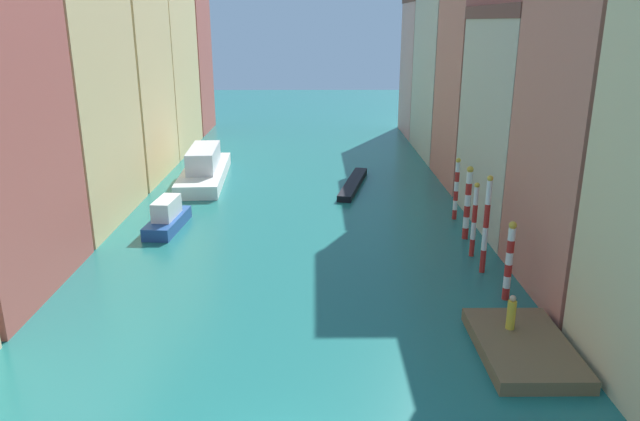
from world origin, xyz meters
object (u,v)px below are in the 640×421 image
at_px(mooring_pole_1, 486,224).
at_px(vaporetto_white, 204,168).
at_px(person_on_dock, 511,313).
at_px(waterfront_dock, 523,347).
at_px(mooring_pole_0, 509,260).
at_px(mooring_pole_2, 474,219).
at_px(mooring_pole_4, 456,188).
at_px(gondola_black, 353,184).
at_px(motorboat_0, 167,217).
at_px(mooring_pole_3, 468,202).

bearing_deg(mooring_pole_1, vaporetto_white, 133.24).
bearing_deg(person_on_dock, vaporetto_white, 123.35).
bearing_deg(waterfront_dock, mooring_pole_0, 80.68).
xyz_separation_m(mooring_pole_1, mooring_pole_2, (0.01, 2.25, -0.49)).
height_order(mooring_pole_2, mooring_pole_4, mooring_pole_2).
bearing_deg(mooring_pole_2, mooring_pole_0, -87.42).
bearing_deg(mooring_pole_4, gondola_black, 127.57).
distance_m(mooring_pole_4, gondola_black, 10.43).
xyz_separation_m(mooring_pole_0, gondola_black, (-6.00, 20.11, -1.76)).
relative_size(person_on_dock, mooring_pole_0, 0.38).
bearing_deg(waterfront_dock, gondola_black, 101.78).
bearing_deg(mooring_pole_4, waterfront_dock, -93.57).
height_order(waterfront_dock, motorboat_0, motorboat_0).
xyz_separation_m(waterfront_dock, mooring_pole_1, (0.54, 8.03, 2.39)).
distance_m(mooring_pole_2, mooring_pole_3, 2.84).
bearing_deg(mooring_pole_2, waterfront_dock, -93.06).
height_order(mooring_pole_1, mooring_pole_4, mooring_pole_1).
distance_m(person_on_dock, mooring_pole_1, 7.19).
xyz_separation_m(person_on_dock, motorboat_0, (-17.37, 14.00, -0.49)).
relative_size(person_on_dock, motorboat_0, 0.29).
xyz_separation_m(mooring_pole_1, gondola_black, (-5.74, 16.92, -2.43)).
bearing_deg(mooring_pole_1, waterfront_dock, -93.82).
distance_m(mooring_pole_1, motorboat_0, 19.54).
bearing_deg(mooring_pole_1, motorboat_0, 158.91).
height_order(mooring_pole_4, gondola_black, mooring_pole_4).
distance_m(vaporetto_white, motorboat_0, 12.07).
bearing_deg(mooring_pole_3, waterfront_dock, -93.77).
bearing_deg(mooring_pole_0, mooring_pole_1, 94.63).
distance_m(person_on_dock, vaporetto_white, 31.21).
relative_size(mooring_pole_0, motorboat_0, 0.75).
relative_size(mooring_pole_1, motorboat_0, 1.02).
xyz_separation_m(mooring_pole_3, vaporetto_white, (-18.26, 14.00, -1.30)).
bearing_deg(mooring_pole_2, mooring_pole_3, 83.64).
height_order(mooring_pole_0, motorboat_0, mooring_pole_0).
xyz_separation_m(gondola_black, motorboat_0, (-12.41, -9.92, 0.51)).
relative_size(mooring_pole_3, gondola_black, 0.50).
xyz_separation_m(mooring_pole_0, mooring_pole_1, (-0.26, 3.19, 0.67)).
height_order(mooring_pole_4, motorboat_0, mooring_pole_4).
distance_m(mooring_pole_0, vaporetto_white, 28.76).
bearing_deg(motorboat_0, person_on_dock, -38.87).
bearing_deg(mooring_pole_3, person_on_dock, -95.22).
bearing_deg(mooring_pole_1, mooring_pole_0, -85.37).
bearing_deg(mooring_pole_0, vaporetto_white, 129.26).
height_order(mooring_pole_0, mooring_pole_4, mooring_pole_4).
bearing_deg(mooring_pole_3, gondola_black, 117.10).
distance_m(waterfront_dock, motorboat_0, 23.15).
distance_m(mooring_pole_1, gondola_black, 18.03).
xyz_separation_m(person_on_dock, mooring_pole_4, (1.29, 15.79, 0.89)).
distance_m(mooring_pole_0, gondola_black, 21.06).
relative_size(waterfront_dock, mooring_pole_4, 1.37).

